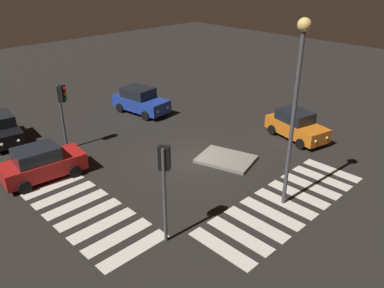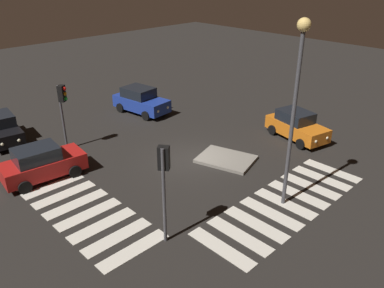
{
  "view_description": "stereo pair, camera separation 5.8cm",
  "coord_description": "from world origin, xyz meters",
  "px_view_note": "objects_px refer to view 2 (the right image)",
  "views": [
    {
      "loc": [
        14.45,
        -14.19,
        10.56
      ],
      "look_at": [
        0.0,
        0.0,
        1.0
      ],
      "focal_mm": 36.44,
      "sensor_mm": 36.0,
      "label": 1
    },
    {
      "loc": [
        14.49,
        -14.15,
        10.56
      ],
      "look_at": [
        0.0,
        0.0,
        1.0
      ],
      "focal_mm": 36.44,
      "sensor_mm": 36.0,
      "label": 2
    }
  ],
  "objects_px": {
    "car_blue": "(141,101)",
    "street_lamp": "(297,88)",
    "traffic_island": "(226,159)",
    "car_black": "(2,129)",
    "traffic_light_east": "(164,171)",
    "traffic_light_south": "(62,102)",
    "car_orange": "(296,126)",
    "car_red": "(42,163)"
  },
  "relations": [
    {
      "from": "traffic_island",
      "to": "car_black",
      "type": "relative_size",
      "value": 0.86
    },
    {
      "from": "car_black",
      "to": "street_lamp",
      "type": "xyz_separation_m",
      "value": [
        16.58,
        6.87,
        4.87
      ]
    },
    {
      "from": "street_lamp",
      "to": "car_orange",
      "type": "bearing_deg",
      "value": 118.16
    },
    {
      "from": "car_red",
      "to": "car_black",
      "type": "height_order",
      "value": "car_red"
    },
    {
      "from": "traffic_light_south",
      "to": "car_blue",
      "type": "bearing_deg",
      "value": 70.44
    },
    {
      "from": "traffic_light_south",
      "to": "traffic_island",
      "type": "bearing_deg",
      "value": 1.34
    },
    {
      "from": "traffic_light_south",
      "to": "car_orange",
      "type": "bearing_deg",
      "value": 16.94
    },
    {
      "from": "car_orange",
      "to": "street_lamp",
      "type": "height_order",
      "value": "street_lamp"
    },
    {
      "from": "traffic_light_east",
      "to": "street_lamp",
      "type": "relative_size",
      "value": 0.5
    },
    {
      "from": "car_blue",
      "to": "street_lamp",
      "type": "relative_size",
      "value": 0.54
    },
    {
      "from": "car_blue",
      "to": "car_red",
      "type": "bearing_deg",
      "value": -73.57
    },
    {
      "from": "traffic_island",
      "to": "car_black",
      "type": "xyz_separation_m",
      "value": [
        -11.76,
        -8.22,
        0.79
      ]
    },
    {
      "from": "car_blue",
      "to": "traffic_light_south",
      "type": "xyz_separation_m",
      "value": [
        1.99,
        -7.12,
        2.13
      ]
    },
    {
      "from": "traffic_island",
      "to": "car_black",
      "type": "bearing_deg",
      "value": -145.02
    },
    {
      "from": "traffic_light_east",
      "to": "traffic_light_south",
      "type": "height_order",
      "value": "traffic_light_east"
    },
    {
      "from": "traffic_island",
      "to": "car_red",
      "type": "distance_m",
      "value": 10.13
    },
    {
      "from": "car_blue",
      "to": "car_orange",
      "type": "bearing_deg",
      "value": 14.18
    },
    {
      "from": "traffic_island",
      "to": "car_blue",
      "type": "xyz_separation_m",
      "value": [
        -9.78,
        1.35,
        0.86
      ]
    },
    {
      "from": "traffic_island",
      "to": "car_orange",
      "type": "height_order",
      "value": "car_orange"
    },
    {
      "from": "car_red",
      "to": "traffic_light_south",
      "type": "distance_m",
      "value": 4.2
    },
    {
      "from": "street_lamp",
      "to": "car_blue",
      "type": "bearing_deg",
      "value": 169.5
    },
    {
      "from": "traffic_light_east",
      "to": "traffic_island",
      "type": "bearing_deg",
      "value": -14.99
    },
    {
      "from": "car_red",
      "to": "car_black",
      "type": "distance_m",
      "value": 6.32
    },
    {
      "from": "car_orange",
      "to": "street_lamp",
      "type": "distance_m",
      "value": 9.3
    },
    {
      "from": "car_orange",
      "to": "car_black",
      "type": "distance_m",
      "value": 18.89
    },
    {
      "from": "street_lamp",
      "to": "car_black",
      "type": "bearing_deg",
      "value": -157.5
    },
    {
      "from": "traffic_island",
      "to": "street_lamp",
      "type": "bearing_deg",
      "value": -15.72
    },
    {
      "from": "car_orange",
      "to": "street_lamp",
      "type": "xyz_separation_m",
      "value": [
        3.74,
        -6.99,
        4.86
      ]
    },
    {
      "from": "car_blue",
      "to": "street_lamp",
      "type": "bearing_deg",
      "value": -17.84
    },
    {
      "from": "traffic_island",
      "to": "car_orange",
      "type": "relative_size",
      "value": 0.83
    },
    {
      "from": "car_orange",
      "to": "car_black",
      "type": "xyz_separation_m",
      "value": [
        -12.84,
        -13.86,
        -0.01
      ]
    },
    {
      "from": "car_blue",
      "to": "car_black",
      "type": "xyz_separation_m",
      "value": [
        -1.97,
        -9.57,
        -0.07
      ]
    },
    {
      "from": "traffic_island",
      "to": "car_black",
      "type": "distance_m",
      "value": 14.37
    },
    {
      "from": "car_orange",
      "to": "car_red",
      "type": "bearing_deg",
      "value": -101.6
    },
    {
      "from": "car_red",
      "to": "car_blue",
      "type": "xyz_separation_m",
      "value": [
        -4.34,
        9.85,
        0.04
      ]
    },
    {
      "from": "car_red",
      "to": "car_black",
      "type": "xyz_separation_m",
      "value": [
        -6.31,
        0.28,
        -0.03
      ]
    },
    {
      "from": "traffic_island",
      "to": "traffic_light_south",
      "type": "bearing_deg",
      "value": -143.49
    },
    {
      "from": "car_blue",
      "to": "street_lamp",
      "type": "height_order",
      "value": "street_lamp"
    },
    {
      "from": "traffic_island",
      "to": "traffic_light_east",
      "type": "xyz_separation_m",
      "value": [
        2.89,
        -7.09,
        3.14
      ]
    },
    {
      "from": "traffic_light_east",
      "to": "traffic_light_south",
      "type": "bearing_deg",
      "value": 45.82
    },
    {
      "from": "car_red",
      "to": "traffic_light_south",
      "type": "xyz_separation_m",
      "value": [
        -2.35,
        2.73,
        2.17
      ]
    },
    {
      "from": "car_orange",
      "to": "traffic_light_east",
      "type": "bearing_deg",
      "value": -68.74
    }
  ]
}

